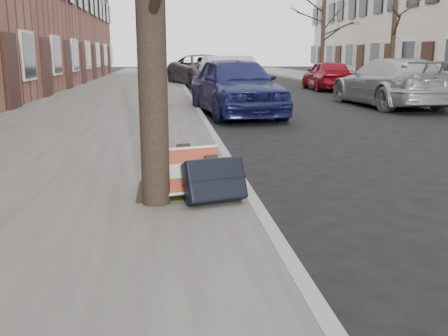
{
  "coord_description": "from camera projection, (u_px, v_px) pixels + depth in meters",
  "views": [
    {
      "loc": [
        -2.1,
        -3.99,
        1.55
      ],
      "look_at": [
        -1.55,
        0.8,
        0.45
      ],
      "focal_mm": 40.0,
      "sensor_mm": 36.0,
      "label": 1
    }
  ],
  "objects": [
    {
      "name": "far_sidewalk",
      "position": [
        416.0,
        92.0,
        19.83
      ],
      "size": [
        4.0,
        70.0,
        0.12
      ],
      "primitive_type": "cube",
      "color": "gray",
      "rests_on": "ground"
    },
    {
      "name": "suitcase_navy",
      "position": [
        214.0,
        180.0,
        4.85
      ],
      "size": [
        0.67,
        0.5,
        0.47
      ],
      "primitive_type": "cube",
      "rotation": [
        -0.42,
        0.0,
        0.28
      ],
      "color": "black",
      "rests_on": "near_sidewalk"
    },
    {
      "name": "car_near_mid",
      "position": [
        230.0,
        79.0,
        16.6
      ],
      "size": [
        1.77,
        4.59,
        1.49
      ],
      "primitive_type": "imported",
      "rotation": [
        0.0,
        0.0,
        0.04
      ],
      "color": "#B7BABF",
      "rests_on": "ground"
    },
    {
      "name": "car_near_front",
      "position": [
        235.0,
        86.0,
        12.75
      ],
      "size": [
        2.31,
        4.63,
        1.52
      ],
      "primitive_type": "imported",
      "rotation": [
        0.0,
        0.0,
        0.12
      ],
      "color": "#181D50",
      "rests_on": "ground"
    },
    {
      "name": "dirt_patch",
      "position": [
        178.0,
        190.0,
        5.36
      ],
      "size": [
        0.85,
        0.85,
        0.02
      ],
      "primitive_type": "cube",
      "color": "black",
      "rests_on": "near_sidewalk"
    },
    {
      "name": "car_far_front",
      "position": [
        390.0,
        83.0,
        14.9
      ],
      "size": [
        2.25,
        5.03,
        1.43
      ],
      "primitive_type": "imported",
      "rotation": [
        0.0,
        0.0,
        3.19
      ],
      "color": "#9A9DA1",
      "rests_on": "ground"
    },
    {
      "name": "tree_far_c",
      "position": [
        323.0,
        40.0,
        29.43
      ],
      "size": [
        0.24,
        0.24,
        4.49
      ],
      "primitive_type": "cylinder",
      "color": "black",
      "rests_on": "far_sidewalk"
    },
    {
      "name": "car_near_back",
      "position": [
        205.0,
        70.0,
        24.38
      ],
      "size": [
        3.87,
        5.97,
        1.53
      ],
      "primitive_type": "imported",
      "rotation": [
        0.0,
        0.0,
        0.26
      ],
      "color": "#3B3B40",
      "rests_on": "ground"
    },
    {
      "name": "car_far_back",
      "position": [
        327.0,
        75.0,
        21.71
      ],
      "size": [
        1.68,
        3.87,
        1.3
      ],
      "primitive_type": "imported",
      "rotation": [
        0.0,
        0.0,
        3.1
      ],
      "color": "maroon",
      "rests_on": "ground"
    },
    {
      "name": "ground",
      "position": [
        406.0,
        232.0,
        4.45
      ],
      "size": [
        120.0,
        120.0,
        0.0
      ],
      "primitive_type": "plane",
      "color": "black",
      "rests_on": "ground"
    },
    {
      "name": "tree_far_b",
      "position": [
        394.0,
        25.0,
        20.25
      ],
      "size": [
        0.2,
        0.2,
        5.17
      ],
      "primitive_type": "cylinder",
      "color": "black",
      "rests_on": "far_sidewalk"
    },
    {
      "name": "suitcase_red",
      "position": [
        187.0,
        172.0,
        5.08
      ],
      "size": [
        0.73,
        0.53,
        0.51
      ],
      "primitive_type": "cube",
      "rotation": [
        -0.42,
        0.0,
        0.27
      ],
      "color": "maroon",
      "rests_on": "near_sidewalk"
    },
    {
      "name": "near_sidewalk",
      "position": [
        123.0,
        95.0,
        18.54
      ],
      "size": [
        5.0,
        70.0,
        0.12
      ],
      "primitive_type": "cube",
      "color": "slate",
      "rests_on": "ground"
    }
  ]
}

